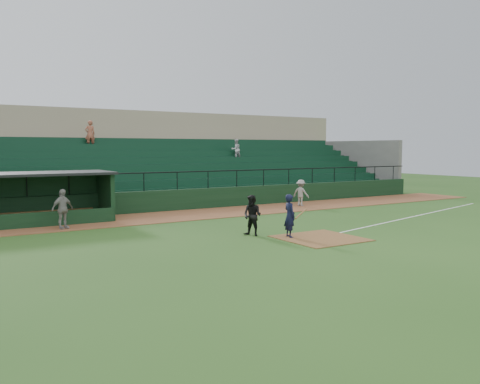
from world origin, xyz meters
TOP-DOWN VIEW (x-y plane):
  - ground at (0.00, 0.00)m, footprint 90.00×90.00m
  - warning_track at (0.00, 8.00)m, footprint 40.00×4.00m
  - home_plate_dirt at (0.00, -1.00)m, footprint 3.00×3.00m
  - foul_line at (8.00, 1.20)m, footprint 17.49×4.44m
  - stadium_structure at (-0.00, 16.46)m, footprint 38.00×13.08m
  - dugout at (-9.75, 9.56)m, footprint 8.90×3.20m
  - batter_at_plate at (-0.89, -0.18)m, footprint 1.06×0.72m
  - umpire at (-1.92, 0.96)m, footprint 0.92×1.00m
  - runner at (6.26, 8.00)m, footprint 0.96×1.19m
  - dugout_player_a at (-8.11, 6.70)m, footprint 1.11×0.78m

SIDE VIEW (x-z plane):
  - ground at x=0.00m, z-range 0.00..0.00m
  - foul_line at x=8.00m, z-range 0.00..0.01m
  - warning_track at x=0.00m, z-range 0.00..0.03m
  - home_plate_dirt at x=0.00m, z-range 0.00..0.03m
  - umpire at x=-1.92m, z-range 0.00..1.66m
  - runner at x=6.26m, z-range 0.03..1.64m
  - batter_at_plate at x=-0.89m, z-range 0.00..1.74m
  - dugout_player_a at x=-8.11m, z-range 0.03..1.78m
  - dugout at x=-9.75m, z-range 0.12..2.54m
  - stadium_structure at x=0.00m, z-range -0.90..5.50m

